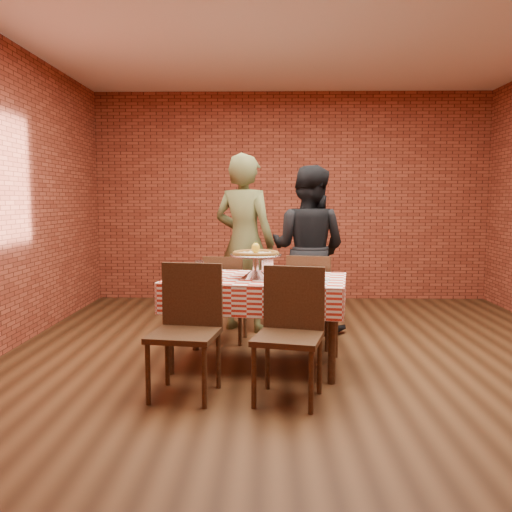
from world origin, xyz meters
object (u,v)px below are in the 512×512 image
(water_glass_right, at_px, (199,267))
(chair_far_right, at_px, (311,300))
(pizza_stand, at_px, (256,267))
(diner_black, at_px, (308,249))
(table, at_px, (257,322))
(chair_near_left, at_px, (184,332))
(condiment_caddy, at_px, (267,264))
(diner_olive, at_px, (244,243))
(water_glass_left, at_px, (199,271))
(pizza, at_px, (256,254))
(chair_far_left, at_px, (226,298))
(chair_near_right, at_px, (288,336))

(water_glass_right, bearing_deg, chair_far_right, 23.88)
(pizza_stand, height_order, diner_black, diner_black)
(diner_black, bearing_deg, table, 92.72)
(chair_near_left, bearing_deg, condiment_caddy, 69.85)
(water_glass_right, bearing_deg, diner_olive, 71.78)
(table, height_order, chair_near_left, chair_near_left)
(condiment_caddy, bearing_deg, water_glass_left, -157.80)
(pizza_stand, relative_size, condiment_caddy, 2.97)
(pizza, xyz_separation_m, condiment_caddy, (0.09, 0.37, -0.13))
(water_glass_right, bearing_deg, chair_near_left, -89.63)
(diner_black, bearing_deg, pizza, 93.03)
(chair_near_left, height_order, chair_far_left, chair_near_left)
(condiment_caddy, bearing_deg, pizza, -115.57)
(table, height_order, diner_olive, diner_olive)
(chair_far_right, relative_size, diner_black, 0.51)
(water_glass_right, xyz_separation_m, diner_olive, (0.35, 1.07, 0.13))
(pizza_stand, height_order, chair_far_left, pizza_stand)
(chair_near_left, distance_m, diner_black, 2.30)
(pizza, distance_m, chair_near_right, 0.96)
(pizza, height_order, chair_near_right, pizza)
(chair_far_left, bearing_deg, chair_near_left, 89.50)
(water_glass_right, height_order, chair_near_right, chair_near_right)
(chair_near_right, xyz_separation_m, diner_black, (0.29, 2.09, 0.42))
(diner_black, bearing_deg, diner_olive, 26.02)
(pizza, relative_size, diner_olive, 0.21)
(diner_black, bearing_deg, pizza_stand, 93.03)
(water_glass_left, bearing_deg, chair_near_left, -91.98)
(chair_near_left, xyz_separation_m, diner_black, (1.03, 2.01, 0.41))
(chair_near_left, relative_size, chair_near_right, 1.01)
(table, xyz_separation_m, pizza, (-0.01, -0.04, 0.58))
(chair_near_right, relative_size, diner_olive, 0.49)
(pizza, distance_m, water_glass_left, 0.49)
(water_glass_right, bearing_deg, water_glass_left, -82.81)
(table, relative_size, water_glass_left, 12.17)
(table, bearing_deg, diner_olive, 97.09)
(chair_near_left, bearing_deg, table, 64.35)
(condiment_caddy, bearing_deg, diner_black, 52.87)
(table, distance_m, chair_far_left, 0.85)
(water_glass_right, bearing_deg, pizza_stand, -24.11)
(water_glass_right, height_order, chair_near_left, chair_near_left)
(pizza, xyz_separation_m, chair_near_right, (0.24, -0.78, -0.49))
(table, xyz_separation_m, condiment_caddy, (0.08, 0.33, 0.46))
(water_glass_left, xyz_separation_m, chair_near_right, (0.71, -0.77, -0.35))
(water_glass_right, distance_m, diner_black, 1.50)
(pizza, distance_m, chair_far_left, 1.03)
(water_glass_right, xyz_separation_m, chair_far_right, (1.02, 0.45, -0.37))
(condiment_caddy, height_order, chair_far_left, condiment_caddy)
(pizza, bearing_deg, diner_olive, 96.57)
(chair_near_left, bearing_deg, chair_far_right, 62.28)
(pizza, distance_m, diner_olive, 1.31)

